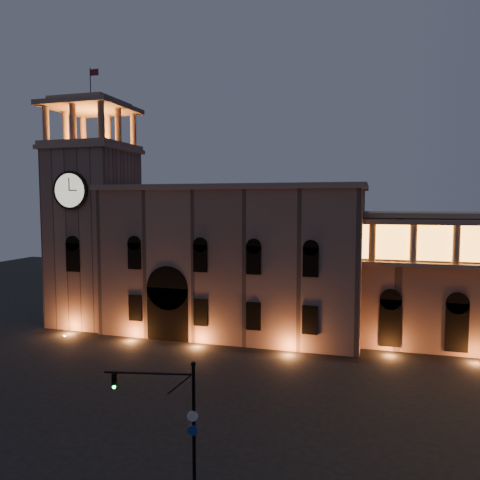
# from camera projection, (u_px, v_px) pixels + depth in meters

# --- Properties ---
(ground) EXTENTS (160.00, 160.00, 0.00)m
(ground) POSITION_uv_depth(u_px,v_px,m) (176.00, 409.00, 35.33)
(ground) COLOR black
(ground) RESTS_ON ground
(government_building) EXTENTS (30.80, 12.80, 17.60)m
(government_building) POSITION_uv_depth(u_px,v_px,m) (233.00, 259.00, 56.21)
(government_building) COLOR #856457
(government_building) RESTS_ON ground
(clock_tower) EXTENTS (9.80, 9.80, 32.40)m
(clock_tower) POSITION_uv_depth(u_px,v_px,m) (94.00, 226.00, 60.05)
(clock_tower) COLOR #856457
(clock_tower) RESTS_ON ground
(traffic_light) EXTENTS (5.10, 1.36, 7.12)m
(traffic_light) POSITION_uv_depth(u_px,v_px,m) (178.00, 422.00, 25.35)
(traffic_light) COLOR black
(traffic_light) RESTS_ON ground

